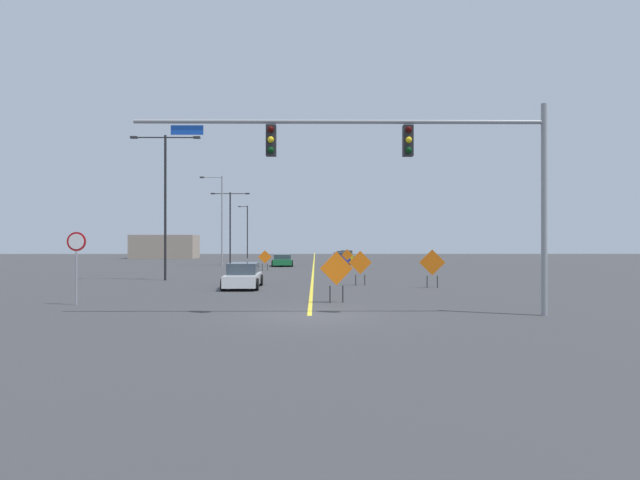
{
  "coord_description": "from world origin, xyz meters",
  "views": [
    {
      "loc": [
        0.21,
        -18.25,
        2.51
      ],
      "look_at": [
        0.63,
        33.41,
        2.69
      ],
      "focal_mm": 30.22,
      "sensor_mm": 36.0,
      "label": 1
    }
  ],
  "objects_px": {
    "car_white_passing": "(243,276)",
    "car_black_mid": "(342,256)",
    "traffic_signal_assembly": "(406,158)",
    "construction_sign_right_lane": "(347,256)",
    "car_blue_near": "(341,259)",
    "car_yellow_distant": "(346,256)",
    "street_lamp_mid_right": "(247,229)",
    "construction_sign_left_lane": "(265,258)",
    "construction_sign_median_far": "(336,271)",
    "street_lamp_near_left": "(220,216)",
    "car_green_far": "(282,261)",
    "street_lamp_far_left": "(230,221)",
    "construction_sign_median_near": "(432,264)",
    "construction_sign_right_shoulder": "(360,264)",
    "stop_sign": "(76,254)",
    "street_lamp_near_right": "(165,195)"
  },
  "relations": [
    {
      "from": "car_white_passing",
      "to": "car_black_mid",
      "type": "bearing_deg",
      "value": 80.44
    },
    {
      "from": "traffic_signal_assembly",
      "to": "construction_sign_right_lane",
      "type": "distance_m",
      "value": 36.95
    },
    {
      "from": "car_blue_near",
      "to": "car_yellow_distant",
      "type": "bearing_deg",
      "value": 83.8
    },
    {
      "from": "car_black_mid",
      "to": "car_yellow_distant",
      "type": "distance_m",
      "value": 3.29
    },
    {
      "from": "street_lamp_mid_right",
      "to": "car_yellow_distant",
      "type": "relative_size",
      "value": 2.12
    },
    {
      "from": "construction_sign_left_lane",
      "to": "construction_sign_median_far",
      "type": "distance_m",
      "value": 25.39
    },
    {
      "from": "street_lamp_near_left",
      "to": "car_green_far",
      "type": "height_order",
      "value": "street_lamp_near_left"
    },
    {
      "from": "traffic_signal_assembly",
      "to": "construction_sign_right_lane",
      "type": "xyz_separation_m",
      "value": [
        0.15,
        36.7,
        -4.28
      ]
    },
    {
      "from": "construction_sign_right_lane",
      "to": "car_blue_near",
      "type": "bearing_deg",
      "value": 93.71
    },
    {
      "from": "traffic_signal_assembly",
      "to": "construction_sign_median_far",
      "type": "relative_size",
      "value": 6.65
    },
    {
      "from": "street_lamp_far_left",
      "to": "street_lamp_mid_right",
      "type": "xyz_separation_m",
      "value": [
        -1.25,
        23.95,
        -0.34
      ]
    },
    {
      "from": "car_green_far",
      "to": "car_blue_near",
      "type": "bearing_deg",
      "value": 38.45
    },
    {
      "from": "construction_sign_median_near",
      "to": "car_black_mid",
      "type": "xyz_separation_m",
      "value": [
        -2.65,
        45.63,
        -0.7
      ]
    },
    {
      "from": "street_lamp_near_left",
      "to": "street_lamp_mid_right",
      "type": "height_order",
      "value": "street_lamp_near_left"
    },
    {
      "from": "traffic_signal_assembly",
      "to": "street_lamp_mid_right",
      "type": "distance_m",
      "value": 66.01
    },
    {
      "from": "construction_sign_right_lane",
      "to": "car_white_passing",
      "type": "xyz_separation_m",
      "value": [
        -7.18,
        -25.58,
        -0.44
      ]
    },
    {
      "from": "construction_sign_right_shoulder",
      "to": "car_green_far",
      "type": "relative_size",
      "value": 0.46
    },
    {
      "from": "traffic_signal_assembly",
      "to": "construction_sign_median_far",
      "type": "xyz_separation_m",
      "value": [
        -2.22,
        3.92,
        -4.05
      ]
    },
    {
      "from": "traffic_signal_assembly",
      "to": "car_green_far",
      "type": "bearing_deg",
      "value": 99.89
    },
    {
      "from": "car_black_mid",
      "to": "car_green_far",
      "type": "relative_size",
      "value": 0.97
    },
    {
      "from": "construction_sign_left_lane",
      "to": "construction_sign_right_lane",
      "type": "relative_size",
      "value": 1.01
    },
    {
      "from": "stop_sign",
      "to": "car_yellow_distant",
      "type": "bearing_deg",
      "value": 74.91
    },
    {
      "from": "car_yellow_distant",
      "to": "traffic_signal_assembly",
      "type": "bearing_deg",
      "value": -91.05
    },
    {
      "from": "car_blue_near",
      "to": "car_yellow_distant",
      "type": "relative_size",
      "value": 1.04
    },
    {
      "from": "car_black_mid",
      "to": "street_lamp_near_right",
      "type": "bearing_deg",
      "value": -108.83
    },
    {
      "from": "car_white_passing",
      "to": "car_green_far",
      "type": "xyz_separation_m",
      "value": [
        0.51,
        26.31,
        -0.07
      ]
    },
    {
      "from": "stop_sign",
      "to": "car_green_far",
      "type": "xyz_separation_m",
      "value": [
        6.06,
        34.24,
        -1.46
      ]
    },
    {
      "from": "construction_sign_right_lane",
      "to": "car_blue_near",
      "type": "height_order",
      "value": "construction_sign_right_lane"
    },
    {
      "from": "street_lamp_mid_right",
      "to": "street_lamp_far_left",
      "type": "bearing_deg",
      "value": -87.0
    },
    {
      "from": "construction_sign_median_far",
      "to": "stop_sign",
      "type": "bearing_deg",
      "value": -175.93
    },
    {
      "from": "street_lamp_mid_right",
      "to": "construction_sign_median_near",
      "type": "relative_size",
      "value": 3.87
    },
    {
      "from": "street_lamp_near_right",
      "to": "construction_sign_median_near",
      "type": "distance_m",
      "value": 17.76
    },
    {
      "from": "street_lamp_far_left",
      "to": "construction_sign_left_lane",
      "type": "bearing_deg",
      "value": -67.48
    },
    {
      "from": "stop_sign",
      "to": "construction_sign_right_lane",
      "type": "relative_size",
      "value": 1.65
    },
    {
      "from": "traffic_signal_assembly",
      "to": "street_lamp_mid_right",
      "type": "relative_size",
      "value": 1.74
    },
    {
      "from": "construction_sign_median_near",
      "to": "traffic_signal_assembly",
      "type": "bearing_deg",
      "value": -106.52
    },
    {
      "from": "construction_sign_median_near",
      "to": "stop_sign",
      "type": "bearing_deg",
      "value": -153.4
    },
    {
      "from": "construction_sign_left_lane",
      "to": "car_yellow_distant",
      "type": "xyz_separation_m",
      "value": [
        8.49,
        24.74,
        -0.45
      ]
    },
    {
      "from": "construction_sign_right_lane",
      "to": "car_green_far",
      "type": "distance_m",
      "value": 6.74
    },
    {
      "from": "construction_sign_right_shoulder",
      "to": "car_green_far",
      "type": "xyz_separation_m",
      "value": [
        -6.02,
        24.63,
        -0.66
      ]
    },
    {
      "from": "construction_sign_median_near",
      "to": "construction_sign_right_lane",
      "type": "relative_size",
      "value": 1.19
    },
    {
      "from": "traffic_signal_assembly",
      "to": "street_lamp_mid_right",
      "type": "bearing_deg",
      "value": 101.96
    },
    {
      "from": "street_lamp_near_right",
      "to": "construction_sign_left_lane",
      "type": "xyz_separation_m",
      "value": [
        5.4,
        11.77,
        -4.49
      ]
    },
    {
      "from": "construction_sign_left_lane",
      "to": "car_yellow_distant",
      "type": "bearing_deg",
      "value": 71.06
    },
    {
      "from": "car_yellow_distant",
      "to": "car_green_far",
      "type": "height_order",
      "value": "car_yellow_distant"
    },
    {
      "from": "car_green_far",
      "to": "construction_sign_median_near",
      "type": "bearing_deg",
      "value": -69.49
    },
    {
      "from": "car_green_far",
      "to": "street_lamp_mid_right",
      "type": "bearing_deg",
      "value": 104.77
    },
    {
      "from": "street_lamp_mid_right",
      "to": "car_green_far",
      "type": "relative_size",
      "value": 1.88
    },
    {
      "from": "street_lamp_mid_right",
      "to": "car_blue_near",
      "type": "bearing_deg",
      "value": -58.69
    },
    {
      "from": "street_lamp_far_left",
      "to": "street_lamp_mid_right",
      "type": "bearing_deg",
      "value": 93.0
    }
  ]
}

